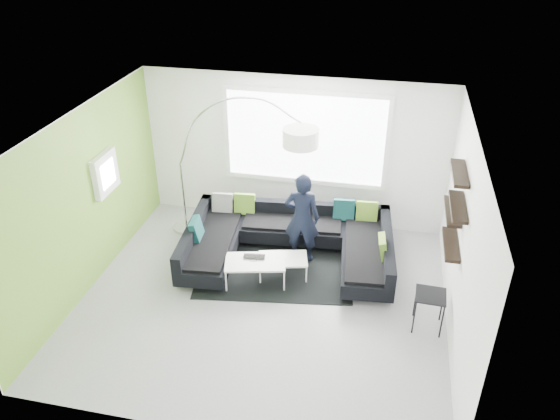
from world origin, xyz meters
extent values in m
plane|color=gray|center=(0.00, 0.00, 0.00)|extent=(5.50, 5.50, 0.00)
cube|color=white|center=(0.00, 2.50, 1.40)|extent=(5.50, 0.04, 2.80)
cube|color=white|center=(0.00, -2.50, 1.40)|extent=(5.50, 0.04, 2.80)
cube|color=white|center=(-2.75, 0.00, 1.40)|extent=(0.04, 5.00, 2.80)
cube|color=white|center=(2.75, 0.00, 1.40)|extent=(0.04, 5.00, 2.80)
cube|color=white|center=(0.00, 0.00, 2.80)|extent=(5.50, 5.00, 0.04)
cube|color=#6B9E33|center=(-2.74, 0.00, 1.40)|extent=(0.01, 5.00, 2.80)
cube|color=white|center=(0.20, 2.46, 1.70)|extent=(2.96, 0.06, 1.68)
cube|color=white|center=(-2.68, 0.60, 1.60)|extent=(0.12, 0.66, 0.66)
cube|color=black|center=(2.64, 0.40, 1.70)|extent=(0.20, 1.24, 0.95)
cube|color=black|center=(0.19, 1.07, 0.18)|extent=(3.59, 2.41, 0.36)
cube|color=black|center=(0.19, 1.07, 0.49)|extent=(3.59, 2.41, 0.27)
cube|color=#4C7219|center=(0.19, 1.07, 0.55)|extent=(3.06, 0.45, 0.38)
cube|color=black|center=(0.01, 0.84, 0.01)|extent=(2.75, 2.17, 0.01)
cube|color=white|center=(-0.02, 0.53, 0.20)|extent=(1.36, 0.98, 0.40)
cube|color=black|center=(2.45, -0.10, 0.29)|extent=(0.44, 0.44, 0.58)
imported|color=black|center=(0.39, 1.21, 0.80)|extent=(0.61, 0.42, 1.61)
imported|color=black|center=(-0.25, 0.46, 0.41)|extent=(0.40, 0.30, 0.03)
camera|label=1|loc=(1.64, -6.42, 5.42)|focal=35.00mm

